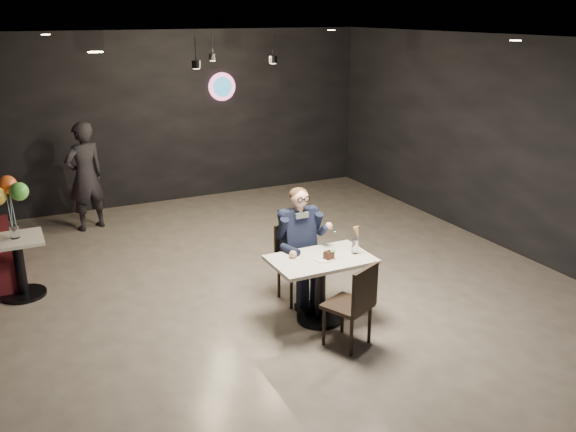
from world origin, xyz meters
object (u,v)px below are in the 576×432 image
main_table (320,289)px  sundae_glass (355,246)px  chair_far (298,264)px  chair_near (347,304)px  passerby (85,176)px  balloon_vase (15,232)px  seated_man (298,244)px  side_table (20,267)px

main_table → sundae_glass: (0.40, -0.05, 0.46)m
chair_far → chair_near: bearing=-90.0°
chair_near → passerby: 5.19m
passerby → main_table: bearing=93.3°
main_table → sundae_glass: size_ratio=6.76×
balloon_vase → main_table: bearing=-35.5°
seated_man → balloon_vase: (-2.96, 1.56, 0.11)m
sundae_glass → chair_near: bearing=-127.2°
balloon_vase → passerby: size_ratio=0.09×
chair_far → sundae_glass: chair_far is taller
passerby → balloon_vase: bearing=42.4°
main_table → side_table: 3.63m
main_table → sundae_glass: 0.61m
chair_far → passerby: 4.16m
side_table → balloon_vase: bearing=0.0°
chair_near → side_table: (-2.96, 2.69, -0.08)m
chair_far → seated_man: 0.26m
seated_man → side_table: seated_man is taller
sundae_glass → balloon_vase: 3.99m
chair_near → side_table: 4.00m
sundae_glass → balloon_vase: size_ratio=1.02×
chair_near → balloon_vase: bearing=112.9°
balloon_vase → passerby: bearing=62.4°
main_table → passerby: passerby is taller
seated_man → balloon_vase: seated_man is taller
chair_far → side_table: bearing=152.2°
balloon_vase → passerby: 2.42m
side_table → chair_near: bearing=-42.3°
chair_near → sundae_glass: chair_near is taller
sundae_glass → passerby: (-2.24, 4.31, 0.03)m
seated_man → chair_near: bearing=-90.0°
passerby → sundae_glass: bearing=97.4°
chair_far → chair_near: 1.13m
main_table → balloon_vase: size_ratio=6.89×
seated_man → passerby: 4.14m
sundae_glass → passerby: 4.85m
main_table → passerby: (-1.84, 4.26, 0.48)m
side_table → passerby: 2.47m
chair_far → passerby: passerby is taller
seated_man → sundae_glass: (0.40, -0.60, 0.11)m
chair_far → chair_near: (-0.00, -1.13, 0.00)m
seated_man → chair_far: bearing=-45.0°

